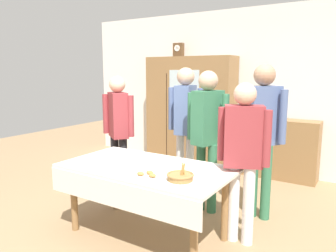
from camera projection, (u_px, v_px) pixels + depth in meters
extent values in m
plane|color=#997A56|center=(158.00, 227.00, 3.55)|extent=(12.00, 12.00, 0.00)
cube|color=silver|center=(245.00, 90.00, 5.53)|extent=(6.40, 0.10, 2.70)
cylinder|color=olive|center=(74.00, 198.00, 3.43)|extent=(0.07, 0.07, 0.71)
cylinder|color=olive|center=(194.00, 234.00, 2.68)|extent=(0.07, 0.07, 0.71)
cylinder|color=olive|center=(115.00, 181.00, 3.97)|extent=(0.07, 0.07, 0.71)
cylinder|color=olive|center=(225.00, 207.00, 3.22)|extent=(0.07, 0.07, 0.71)
cube|color=silver|center=(147.00, 167.00, 3.26)|extent=(1.71, 0.93, 0.03)
cube|color=silver|center=(116.00, 195.00, 2.90)|extent=(1.71, 0.01, 0.24)
cube|color=olive|center=(190.00, 111.00, 5.83)|extent=(1.61, 0.45, 1.92)
cube|color=silver|center=(184.00, 90.00, 5.57)|extent=(0.58, 0.01, 0.69)
cube|color=black|center=(167.00, 117.00, 5.84)|extent=(0.01, 0.01, 1.54)
cube|color=black|center=(202.00, 120.00, 5.47)|extent=(0.01, 0.01, 1.54)
cube|color=brown|center=(179.00, 50.00, 5.78)|extent=(0.18, 0.10, 0.24)
cylinder|color=white|center=(177.00, 48.00, 5.73)|extent=(0.11, 0.01, 0.11)
cube|color=black|center=(177.00, 47.00, 5.72)|extent=(0.00, 0.00, 0.04)
cube|color=black|center=(178.00, 48.00, 5.71)|extent=(0.05, 0.00, 0.00)
cube|color=olive|center=(278.00, 149.00, 5.13)|extent=(1.20, 0.35, 0.94)
cube|color=#99332D|center=(280.00, 118.00, 5.05)|extent=(0.14, 0.22, 0.04)
cube|color=#2D5184|center=(280.00, 116.00, 5.05)|extent=(0.16, 0.18, 0.03)
cylinder|color=white|center=(117.00, 153.00, 3.75)|extent=(0.13, 0.13, 0.01)
cylinder|color=white|center=(117.00, 151.00, 3.74)|extent=(0.08, 0.08, 0.05)
torus|color=white|center=(119.00, 151.00, 3.72)|extent=(0.04, 0.01, 0.04)
cylinder|color=white|center=(97.00, 161.00, 3.45)|extent=(0.13, 0.13, 0.01)
cylinder|color=white|center=(97.00, 158.00, 3.44)|extent=(0.08, 0.08, 0.05)
torus|color=white|center=(99.00, 158.00, 3.42)|extent=(0.04, 0.01, 0.04)
cylinder|color=#47230F|center=(97.00, 156.00, 3.44)|extent=(0.06, 0.06, 0.01)
cylinder|color=silver|center=(211.00, 171.00, 3.08)|extent=(0.13, 0.13, 0.01)
cylinder|color=silver|center=(211.00, 168.00, 3.08)|extent=(0.08, 0.08, 0.05)
torus|color=silver|center=(215.00, 168.00, 3.06)|extent=(0.04, 0.01, 0.04)
cylinder|color=#47230F|center=(212.00, 166.00, 3.07)|extent=(0.06, 0.06, 0.01)
cylinder|color=silver|center=(166.00, 169.00, 3.16)|extent=(0.13, 0.13, 0.01)
cylinder|color=silver|center=(166.00, 166.00, 3.15)|extent=(0.08, 0.08, 0.05)
torus|color=silver|center=(170.00, 166.00, 3.13)|extent=(0.04, 0.01, 0.04)
cylinder|color=#47230F|center=(166.00, 163.00, 3.15)|extent=(0.06, 0.06, 0.01)
cylinder|color=white|center=(99.00, 168.00, 3.19)|extent=(0.13, 0.13, 0.01)
cylinder|color=white|center=(99.00, 165.00, 3.19)|extent=(0.08, 0.08, 0.05)
torus|color=white|center=(102.00, 165.00, 3.17)|extent=(0.04, 0.01, 0.04)
cylinder|color=#47230F|center=(99.00, 162.00, 3.18)|extent=(0.06, 0.06, 0.01)
cylinder|color=#9E7542|center=(180.00, 177.00, 2.84)|extent=(0.22, 0.22, 0.05)
torus|color=#9E7542|center=(180.00, 175.00, 2.83)|extent=(0.24, 0.24, 0.02)
cylinder|color=tan|center=(182.00, 170.00, 2.80)|extent=(0.04, 0.04, 0.12)
cylinder|color=tan|center=(183.00, 170.00, 2.81)|extent=(0.05, 0.02, 0.12)
cylinder|color=tan|center=(184.00, 169.00, 2.82)|extent=(0.04, 0.03, 0.12)
cylinder|color=white|center=(147.00, 177.00, 2.91)|extent=(0.28, 0.28, 0.01)
ellipsoid|color=#BC7F3D|center=(152.00, 175.00, 2.87)|extent=(0.07, 0.05, 0.04)
ellipsoid|color=#BC7F3D|center=(150.00, 173.00, 2.96)|extent=(0.07, 0.05, 0.04)
ellipsoid|color=#BC7F3D|center=(140.00, 174.00, 2.92)|extent=(0.07, 0.05, 0.04)
cube|color=silver|center=(161.00, 160.00, 3.46)|extent=(0.10, 0.01, 0.00)
ellipsoid|color=silver|center=(165.00, 161.00, 3.43)|extent=(0.03, 0.02, 0.01)
cube|color=silver|center=(199.00, 165.00, 3.29)|extent=(0.10, 0.01, 0.00)
ellipsoid|color=silver|center=(204.00, 166.00, 3.26)|extent=(0.03, 0.02, 0.01)
cube|color=silver|center=(134.00, 155.00, 3.69)|extent=(0.10, 0.01, 0.00)
ellipsoid|color=silver|center=(137.00, 155.00, 3.66)|extent=(0.03, 0.02, 0.01)
cylinder|color=silver|center=(234.00, 203.00, 3.22)|extent=(0.11, 0.11, 0.78)
cylinder|color=silver|center=(248.00, 206.00, 3.15)|extent=(0.11, 0.11, 0.78)
cube|color=#933338|center=(243.00, 136.00, 3.07)|extent=(0.41, 0.33, 0.58)
sphere|color=#DBB293|center=(245.00, 94.00, 3.01)|extent=(0.21, 0.21, 0.21)
cylinder|color=#933338|center=(222.00, 134.00, 3.19)|extent=(0.08, 0.08, 0.53)
cylinder|color=#933338|center=(267.00, 139.00, 2.96)|extent=(0.08, 0.08, 0.53)
cylinder|color=#232328|center=(115.00, 164.00, 4.51)|extent=(0.11, 0.11, 0.80)
cylinder|color=#232328|center=(124.00, 166.00, 4.43)|extent=(0.11, 0.11, 0.80)
cube|color=#933338|center=(118.00, 115.00, 4.35)|extent=(0.41, 0.37, 0.60)
sphere|color=#DBB293|center=(117.00, 84.00, 4.29)|extent=(0.22, 0.22, 0.22)
cylinder|color=#933338|center=(106.00, 114.00, 4.47)|extent=(0.08, 0.08, 0.54)
cylinder|color=#933338|center=(131.00, 116.00, 4.24)|extent=(0.08, 0.08, 0.54)
cylinder|color=#33704C|center=(201.00, 177.00, 3.94)|extent=(0.11, 0.11, 0.83)
cylinder|color=#33704C|center=(212.00, 179.00, 3.86)|extent=(0.11, 0.11, 0.83)
cube|color=#33704C|center=(208.00, 118.00, 3.78)|extent=(0.29, 0.40, 0.62)
sphere|color=tan|center=(208.00, 81.00, 3.71)|extent=(0.23, 0.23, 0.23)
cylinder|color=#33704C|center=(191.00, 116.00, 3.89)|extent=(0.08, 0.08, 0.56)
cylinder|color=#33704C|center=(225.00, 119.00, 3.66)|extent=(0.08, 0.08, 0.56)
cylinder|color=silver|center=(180.00, 163.00, 4.49)|extent=(0.11, 0.11, 0.85)
cylinder|color=silver|center=(190.00, 165.00, 4.41)|extent=(0.11, 0.11, 0.85)
cube|color=slate|center=(185.00, 110.00, 4.32)|extent=(0.27, 0.39, 0.64)
sphere|color=tan|center=(186.00, 76.00, 4.25)|extent=(0.23, 0.23, 0.23)
cylinder|color=slate|center=(171.00, 109.00, 4.44)|extent=(0.08, 0.08, 0.58)
cylinder|color=slate|center=(200.00, 111.00, 4.21)|extent=(0.08, 0.08, 0.58)
cylinder|color=#33704C|center=(253.00, 180.00, 3.76)|extent=(0.11, 0.11, 0.87)
cylinder|color=#33704C|center=(266.00, 182.00, 3.68)|extent=(0.11, 0.11, 0.87)
cube|color=slate|center=(263.00, 116.00, 3.59)|extent=(0.38, 0.41, 0.65)
sphere|color=tan|center=(265.00, 75.00, 3.52)|extent=(0.23, 0.23, 0.23)
cylinder|color=slate|center=(243.00, 114.00, 3.71)|extent=(0.08, 0.08, 0.59)
cylinder|color=slate|center=(283.00, 117.00, 3.48)|extent=(0.08, 0.08, 0.59)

